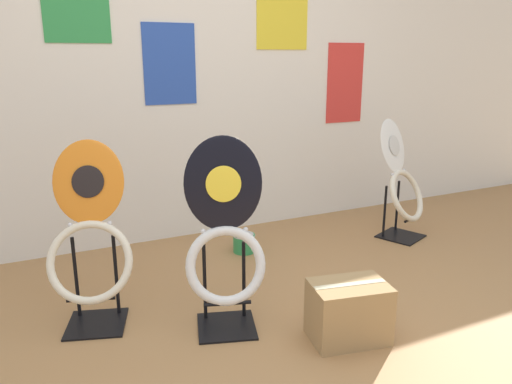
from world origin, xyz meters
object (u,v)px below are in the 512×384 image
toilet_seat_display_jazz_black (225,241)px  paint_can (244,242)px  toilet_seat_display_white_plain (402,186)px  storage_box (349,312)px  toilet_seat_display_orange_sun (90,241)px

toilet_seat_display_jazz_black → paint_can: toilet_seat_display_jazz_black is taller
toilet_seat_display_white_plain → storage_box: bearing=-139.9°
storage_box → toilet_seat_display_white_plain: bearing=40.1°
toilet_seat_display_white_plain → storage_box: toilet_seat_display_white_plain is taller
storage_box → toilet_seat_display_orange_sun: bearing=147.4°
toilet_seat_display_jazz_black → toilet_seat_display_orange_sun: bearing=150.6°
toilet_seat_display_jazz_black → storage_box: size_ratio=2.40×
toilet_seat_display_white_plain → storage_box: (-1.16, -0.98, -0.25)m
toilet_seat_display_jazz_black → paint_can: (0.48, 0.85, -0.38)m
toilet_seat_display_white_plain → toilet_seat_display_orange_sun: (-2.21, -0.31, 0.05)m
toilet_seat_display_jazz_black → storage_box: (0.48, -0.35, -0.31)m
toilet_seat_display_jazz_black → toilet_seat_display_orange_sun: 0.65m
toilet_seat_display_white_plain → storage_box: size_ratio=2.18×
toilet_seat_display_white_plain → toilet_seat_display_jazz_black: toilet_seat_display_jazz_black is taller
toilet_seat_display_orange_sun → paint_can: 1.23m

